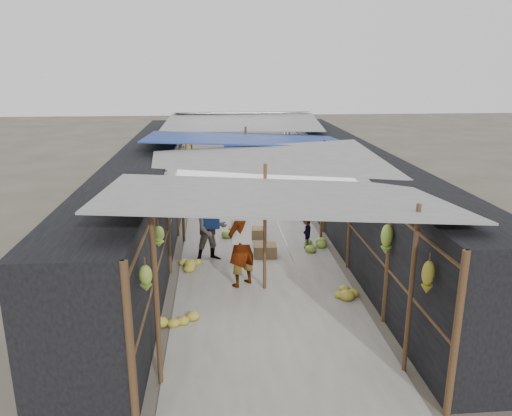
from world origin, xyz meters
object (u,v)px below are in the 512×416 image
object	(u,v)px
black_basin	(274,205)
vendor_elderly	(241,244)
crate_near	(256,233)
vendor_seated	(306,232)
shopper_blue	(211,229)

from	to	relation	value
black_basin	vendor_elderly	distance (m)	5.96
black_basin	vendor_elderly	xyz separation A→B (m)	(-1.37, -5.74, 0.82)
crate_near	vendor_seated	xyz separation A→B (m)	(1.19, -0.86, 0.30)
crate_near	black_basin	world-z (taller)	crate_near
black_basin	vendor_seated	bearing A→B (deg)	-84.64
vendor_elderly	vendor_seated	bearing A→B (deg)	-169.37
vendor_elderly	shopper_blue	bearing A→B (deg)	-105.94
vendor_seated	vendor_elderly	bearing A→B (deg)	-34.35
crate_near	black_basin	distance (m)	2.97
crate_near	vendor_seated	distance (m)	1.49
vendor_seated	crate_near	bearing A→B (deg)	-120.10
black_basin	crate_near	bearing A→B (deg)	-106.37
vendor_elderly	crate_near	bearing A→B (deg)	-139.61
crate_near	vendor_elderly	distance (m)	3.04
crate_near	vendor_elderly	bearing A→B (deg)	-98.92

